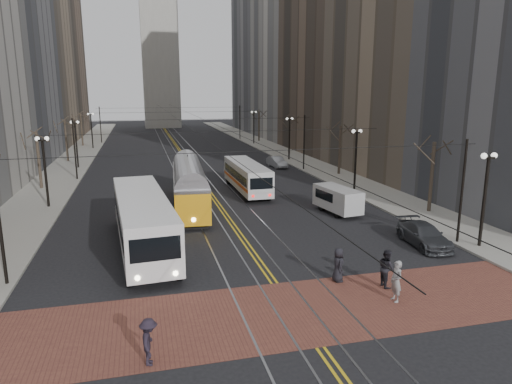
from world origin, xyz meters
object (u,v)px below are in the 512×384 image
transit_bus (143,223)px  pedestrian_c (387,268)px  pedestrian_b (396,281)px  pedestrian_d (149,342)px  streetcar (189,190)px  rear_bus (247,178)px  pedestrian_a (338,265)px  cargo_van (337,201)px  sedan_silver (277,162)px  sedan_grey (261,179)px  sedan_parked (424,235)px

transit_bus → pedestrian_c: bearing=-41.3°
pedestrian_b → pedestrian_d: 11.27m
streetcar → pedestrian_c: size_ratio=7.02×
rear_bus → pedestrian_a: 21.47m
cargo_van → pedestrian_d: bearing=-139.7°
streetcar → pedestrian_c: bearing=-62.6°
pedestrian_d → pedestrian_b: bearing=-74.5°
sedan_silver → transit_bus: bearing=-127.3°
rear_bus → sedan_grey: (2.02, 2.47, -0.68)m
sedan_parked → pedestrian_b: (-5.83, -6.46, 0.30)m
cargo_van → sedan_grey: cargo_van is taller
sedan_parked → pedestrian_d: 19.00m
sedan_grey → sedan_silver: size_ratio=1.01×
streetcar → sedan_grey: (7.97, 7.36, -0.87)m
transit_bus → sedan_silver: 31.70m
cargo_van → pedestrian_b: (-3.78, -14.84, -0.04)m
sedan_parked → pedestrian_b: pedestrian_b is taller
transit_bus → streetcar: 9.90m
pedestrian_b → pedestrian_c: 1.62m
sedan_grey → rear_bus: bearing=-132.7°
sedan_silver → pedestrian_c: size_ratio=2.15×
sedan_grey → pedestrian_a: size_ratio=2.33×
rear_bus → pedestrian_b: size_ratio=5.46×
rear_bus → pedestrian_d: (-9.71, -26.47, -0.50)m
sedan_grey → pedestrian_d: bearing=-115.5°
sedan_grey → cargo_van: bearing=-78.8°
streetcar → rear_bus: size_ratio=1.25×
pedestrian_a → pedestrian_c: pedestrian_c is taller
pedestrian_c → sedan_silver: bearing=-5.2°
rear_bus → sedan_parked: size_ratio=2.25×
pedestrian_b → sedan_parked: bearing=138.2°
sedan_grey → pedestrian_a: (-2.33, -23.94, 0.19)m
pedestrian_a → sedan_grey: bearing=-2.4°
streetcar → pedestrian_b: size_ratio=6.85×
streetcar → sedan_silver: 21.98m
sedan_parked → pedestrian_b: 8.70m
pedestrian_a → pedestrian_b: pedestrian_b is taller
streetcar → rear_bus: 7.70m
sedan_silver → pedestrian_a: 35.13m
rear_bus → pedestrian_a: (-0.31, -21.47, -0.49)m
transit_bus → pedestrian_a: bearing=-42.7°
sedan_parked → pedestrian_d: pedestrian_d is taller
transit_bus → pedestrian_b: transit_bus is taller
rear_bus → pedestrian_b: (1.32, -24.18, -0.40)m
sedan_grey → streetcar: bearing=-140.7°
transit_bus → streetcar: transit_bus is taller
sedan_grey → sedan_parked: 20.84m
pedestrian_a → pedestrian_b: size_ratio=0.91×
sedan_parked → pedestrian_a: pedestrian_a is taller
streetcar → pedestrian_b: (7.27, -19.29, -0.58)m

